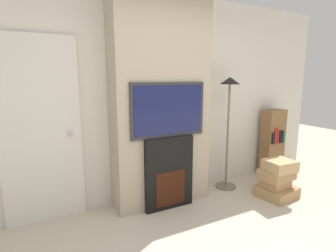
% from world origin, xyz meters
% --- Properties ---
extents(wall_back, '(6.00, 0.06, 2.70)m').
position_xyz_m(wall_back, '(0.00, 2.03, 1.35)').
color(wall_back, silver).
rests_on(wall_back, ground_plane).
extents(chimney_breast, '(1.25, 0.40, 2.70)m').
position_xyz_m(chimney_breast, '(0.00, 1.80, 1.35)').
color(chimney_breast, tan).
rests_on(chimney_breast, ground_plane).
extents(fireplace, '(0.64, 0.15, 0.92)m').
position_xyz_m(fireplace, '(0.00, 1.60, 0.46)').
color(fireplace, black).
rests_on(fireplace, ground_plane).
extents(television, '(0.97, 0.07, 0.66)m').
position_xyz_m(television, '(0.00, 1.60, 1.25)').
color(television, '#2D2D33').
rests_on(television, fireplace).
extents(floor_lamp, '(0.30, 0.30, 1.64)m').
position_xyz_m(floor_lamp, '(1.05, 1.74, 1.20)').
color(floor_lamp, '#726651').
rests_on(floor_lamp, ground_plane).
extents(box_stack, '(0.53, 0.49, 0.54)m').
position_xyz_m(box_stack, '(1.46, 1.16, 0.24)').
color(box_stack, tan).
rests_on(box_stack, ground_plane).
extents(bookshelf, '(0.37, 0.25, 1.11)m').
position_xyz_m(bookshelf, '(2.09, 1.82, 0.56)').
color(bookshelf, brown).
rests_on(bookshelf, ground_plane).
extents(entry_door, '(0.85, 0.09, 2.08)m').
position_xyz_m(entry_door, '(-1.38, 1.97, 1.04)').
color(entry_door, silver).
rests_on(entry_door, ground_plane).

